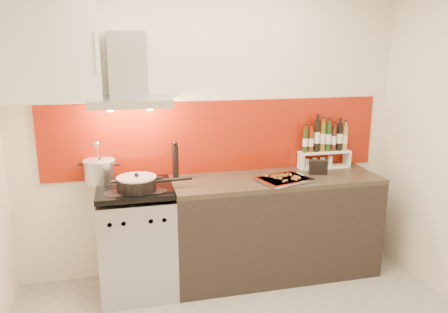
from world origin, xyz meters
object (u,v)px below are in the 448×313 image
object	(u,v)px
stock_pot	(100,171)
saute_pan	(138,183)
range_stove	(137,241)
pepper_mill	(175,161)
baking_tray	(284,179)
counter	(275,226)

from	to	relation	value
stock_pot	saute_pan	world-z (taller)	stock_pot
range_stove	saute_pan	xyz separation A→B (m)	(0.02, -0.09, 0.52)
pepper_mill	baking_tray	size ratio (longest dim) A/B	0.66
stock_pot	baking_tray	xyz separation A→B (m)	(1.50, -0.29, -0.09)
range_stove	saute_pan	distance (m)	0.53
range_stove	stock_pot	xyz separation A→B (m)	(-0.27, 0.19, 0.56)
range_stove	baking_tray	world-z (taller)	baking_tray
saute_pan	pepper_mill	xyz separation A→B (m)	(0.33, 0.23, 0.10)
range_stove	counter	xyz separation A→B (m)	(1.20, 0.00, 0.01)
counter	stock_pot	distance (m)	1.58
saute_pan	baking_tray	size ratio (longest dim) A/B	1.17
counter	range_stove	bearing A→B (deg)	-179.77
range_stove	baking_tray	distance (m)	1.32
range_stove	baking_tray	bearing A→B (deg)	-4.96
counter	baking_tray	world-z (taller)	baking_tray
stock_pot	pepper_mill	distance (m)	0.62
range_stove	pepper_mill	bearing A→B (deg)	21.43
stock_pot	baking_tray	size ratio (longest dim) A/B	0.51
stock_pot	pepper_mill	size ratio (longest dim) A/B	0.77
counter	pepper_mill	size ratio (longest dim) A/B	5.38
counter	pepper_mill	distance (m)	1.06
saute_pan	pepper_mill	world-z (taller)	pepper_mill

